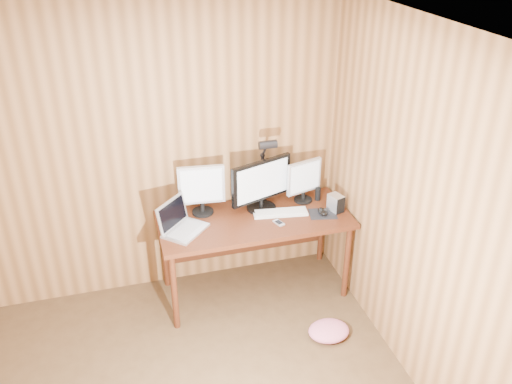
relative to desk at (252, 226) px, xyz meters
name	(u,v)px	position (x,y,z in m)	size (l,w,h in m)	color
room_shell	(163,320)	(-0.93, -1.70, 0.62)	(4.00, 4.00, 4.00)	#4D351D
desk	(252,226)	(0.00, 0.00, 0.00)	(1.60, 0.70, 0.75)	#491F0F
monitor_center	(261,184)	(0.10, 0.06, 0.36)	(0.56, 0.25, 0.45)	black
monitor_left	(202,188)	(-0.40, 0.13, 0.36)	(0.39, 0.18, 0.44)	black
monitor_right	(304,180)	(0.49, 0.09, 0.33)	(0.33, 0.16, 0.38)	black
laptop	(180,223)	(-0.62, -0.09, 0.18)	(0.44, 0.44, 0.25)	silver
keyboard	(280,213)	(0.23, -0.07, 0.13)	(0.47, 0.20, 0.02)	silver
mousepad	(323,214)	(0.57, -0.17, 0.12)	(0.22, 0.18, 0.00)	black
mouse	(323,212)	(0.57, -0.17, 0.15)	(0.07, 0.12, 0.04)	black
hard_drive	(336,203)	(0.70, -0.14, 0.19)	(0.13, 0.15, 0.15)	silver
phone	(279,223)	(0.17, -0.21, 0.13)	(0.08, 0.12, 0.01)	silver
speaker	(318,194)	(0.62, 0.08, 0.18)	(0.05, 0.05, 0.12)	black
desk_lamp	(265,161)	(0.16, 0.15, 0.53)	(0.15, 0.21, 0.65)	black
fabric_pile	(329,331)	(0.41, -0.81, -0.58)	(0.33, 0.27, 0.11)	#D86886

